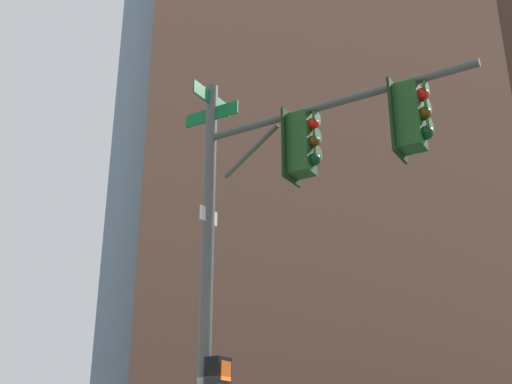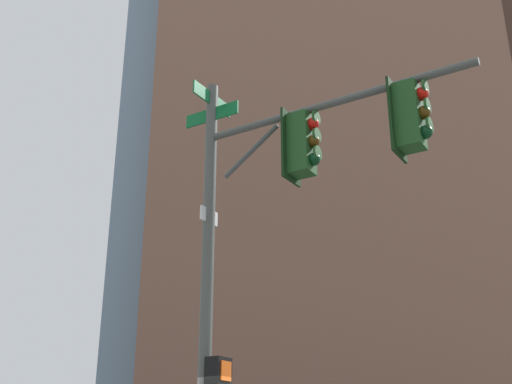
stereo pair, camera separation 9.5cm
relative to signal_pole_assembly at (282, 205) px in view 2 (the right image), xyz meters
name	(u,v)px [view 2 (the right image)]	position (x,y,z in m)	size (l,w,h in m)	color
signal_pole_assembly	(282,205)	(0.00, 0.00, 0.00)	(4.29, 2.90, 7.45)	#4C514C
building_brick_nearside	(321,133)	(-5.41, -41.42, 22.11)	(26.13, 19.92, 54.13)	#845B47
building_glass_tower	(314,67)	(-5.86, -49.39, 33.84)	(33.36, 28.29, 77.59)	#7A99B2
building_brick_farside	(223,271)	(3.70, -58.17, 14.08)	(17.33, 16.98, 38.07)	#4C3328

